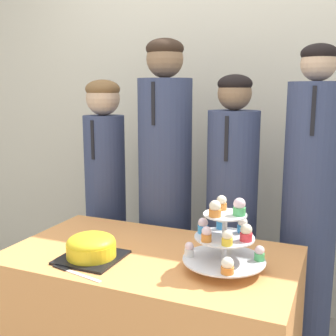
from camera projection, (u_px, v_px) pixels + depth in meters
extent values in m
cube|color=beige|center=(225.00, 100.00, 2.71)|extent=(9.00, 0.06, 2.70)
cube|color=#EF9951|center=(151.00, 330.00, 1.87)|extent=(1.23, 0.70, 0.72)
cube|color=black|center=(92.00, 257.00, 1.75)|extent=(0.24, 0.24, 0.01)
cylinder|color=yellow|center=(91.00, 250.00, 1.74)|extent=(0.20, 0.20, 0.06)
ellipsoid|color=yellow|center=(91.00, 242.00, 1.73)|extent=(0.20, 0.20, 0.07)
cube|color=silver|center=(83.00, 276.00, 1.58)|extent=(0.17, 0.05, 0.00)
cube|color=black|center=(61.00, 268.00, 1.65)|extent=(0.08, 0.04, 0.01)
cylinder|color=silver|center=(224.00, 242.00, 1.61)|extent=(0.02, 0.02, 0.23)
cylinder|color=silver|center=(224.00, 260.00, 1.63)|extent=(0.32, 0.32, 0.01)
cylinder|color=silver|center=(224.00, 237.00, 1.61)|extent=(0.23, 0.23, 0.01)
cylinder|color=silver|center=(225.00, 215.00, 1.59)|extent=(0.17, 0.17, 0.01)
cylinder|color=#4CB766|center=(259.00, 257.00, 1.61)|extent=(0.04, 0.04, 0.03)
sphere|color=silver|center=(260.00, 250.00, 1.60)|extent=(0.04, 0.04, 0.04)
cylinder|color=yellow|center=(226.00, 243.00, 1.75)|extent=(0.05, 0.05, 0.03)
sphere|color=silver|center=(226.00, 237.00, 1.74)|extent=(0.04, 0.04, 0.04)
cylinder|color=white|center=(189.00, 252.00, 1.65)|extent=(0.04, 0.04, 0.03)
sphere|color=silver|center=(189.00, 246.00, 1.64)|extent=(0.04, 0.04, 0.04)
cylinder|color=orange|center=(227.00, 270.00, 1.49)|extent=(0.05, 0.05, 0.03)
sphere|color=white|center=(228.00, 263.00, 1.49)|extent=(0.04, 0.04, 0.04)
cylinder|color=#3893DB|center=(221.00, 225.00, 1.69)|extent=(0.04, 0.04, 0.03)
sphere|color=white|center=(221.00, 219.00, 1.69)|extent=(0.03, 0.03, 0.03)
cylinder|color=#3893DB|center=(203.00, 229.00, 1.64)|extent=(0.04, 0.04, 0.03)
sphere|color=silver|center=(203.00, 223.00, 1.64)|extent=(0.04, 0.04, 0.04)
cylinder|color=orange|center=(206.00, 238.00, 1.55)|extent=(0.04, 0.04, 0.03)
sphere|color=silver|center=(206.00, 231.00, 1.55)|extent=(0.04, 0.04, 0.04)
cylinder|color=yellow|center=(227.00, 242.00, 1.52)|extent=(0.04, 0.04, 0.03)
sphere|color=#F4E5C6|center=(227.00, 235.00, 1.51)|extent=(0.04, 0.04, 0.04)
cylinder|color=#E5333D|center=(246.00, 237.00, 1.56)|extent=(0.05, 0.05, 0.03)
sphere|color=#F4E5C6|center=(246.00, 229.00, 1.56)|extent=(0.04, 0.04, 0.04)
cylinder|color=#3893DB|center=(242.00, 229.00, 1.65)|extent=(0.04, 0.04, 0.03)
sphere|color=white|center=(243.00, 222.00, 1.65)|extent=(0.04, 0.04, 0.04)
cylinder|color=orange|center=(221.00, 206.00, 1.64)|extent=(0.04, 0.04, 0.03)
sphere|color=#F4E5C6|center=(222.00, 200.00, 1.64)|extent=(0.04, 0.04, 0.04)
cylinder|color=orange|center=(215.00, 213.00, 1.56)|extent=(0.05, 0.05, 0.03)
sphere|color=#F4E5C6|center=(215.00, 206.00, 1.55)|extent=(0.04, 0.04, 0.04)
cylinder|color=#4CB766|center=(239.00, 211.00, 1.57)|extent=(0.05, 0.05, 0.03)
sphere|color=silver|center=(239.00, 204.00, 1.57)|extent=(0.05, 0.05, 0.05)
cylinder|color=#384266|center=(106.00, 220.00, 2.55)|extent=(0.24, 0.24, 1.27)
sphere|color=#D6AD89|center=(103.00, 98.00, 2.42)|extent=(0.19, 0.19, 0.19)
ellipsoid|color=brown|center=(103.00, 89.00, 2.41)|extent=(0.20, 0.20, 0.11)
cube|color=black|center=(92.00, 140.00, 2.35)|extent=(0.02, 0.01, 0.22)
cylinder|color=#384266|center=(165.00, 211.00, 2.38)|extent=(0.30, 0.30, 1.47)
sphere|color=#8E6B4C|center=(165.00, 59.00, 2.23)|extent=(0.20, 0.20, 0.20)
ellipsoid|color=#332319|center=(165.00, 49.00, 2.22)|extent=(0.20, 0.20, 0.11)
cube|color=black|center=(153.00, 104.00, 2.14)|extent=(0.02, 0.01, 0.22)
cylinder|color=#384266|center=(231.00, 234.00, 2.25)|extent=(0.27, 0.27, 1.31)
sphere|color=#8E6B4C|center=(235.00, 93.00, 2.12)|extent=(0.17, 0.17, 0.17)
ellipsoid|color=black|center=(235.00, 84.00, 2.11)|extent=(0.18, 0.18, 0.09)
cube|color=black|center=(226.00, 139.00, 2.03)|extent=(0.02, 0.01, 0.22)
cylinder|color=#384266|center=(308.00, 230.00, 2.09)|extent=(0.27, 0.27, 1.45)
sphere|color=#D6AD89|center=(319.00, 63.00, 1.94)|extent=(0.16, 0.16, 0.16)
ellipsoid|color=black|center=(319.00, 53.00, 1.93)|extent=(0.17, 0.17, 0.09)
cube|color=black|center=(313.00, 111.00, 1.86)|extent=(0.02, 0.01, 0.22)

